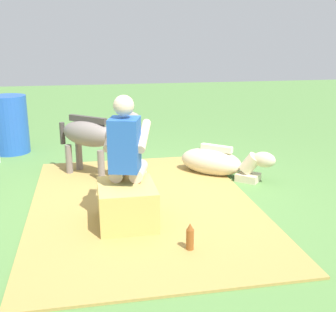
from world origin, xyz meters
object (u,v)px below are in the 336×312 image
(pony_standing, at_px, (93,135))
(water_barrel, at_px, (9,124))
(pony_lying, at_px, (217,162))
(soda_bottle, at_px, (190,238))
(person_seated, at_px, (127,153))
(hay_bale, at_px, (127,205))

(pony_standing, xyz_separation_m, water_barrel, (1.53, 1.30, -0.12))
(water_barrel, bearing_deg, pony_lying, -121.21)
(pony_lying, bearing_deg, soda_bottle, 156.45)
(soda_bottle, distance_m, water_barrel, 4.31)
(person_seated, distance_m, water_barrel, 3.38)
(soda_bottle, bearing_deg, hay_bale, 36.47)
(hay_bale, xyz_separation_m, soda_bottle, (-0.66, -0.49, -0.08))
(hay_bale, xyz_separation_m, person_seated, (0.16, -0.03, 0.50))
(pony_standing, height_order, pony_lying, pony_standing)
(pony_lying, xyz_separation_m, soda_bottle, (-2.00, 0.87, -0.06))
(person_seated, bearing_deg, pony_standing, 11.89)
(person_seated, bearing_deg, soda_bottle, -150.73)
(hay_bale, distance_m, soda_bottle, 0.82)
(person_seated, bearing_deg, hay_bale, 169.10)
(hay_bale, height_order, person_seated, person_seated)
(soda_bottle, xyz_separation_m, water_barrel, (3.77, 2.06, 0.33))
(pony_standing, relative_size, pony_lying, 0.93)
(hay_bale, distance_m, pony_lying, 1.91)
(pony_lying, bearing_deg, hay_bale, 134.63)
(pony_lying, distance_m, soda_bottle, 2.18)
(pony_lying, xyz_separation_m, water_barrel, (1.78, 2.93, 0.27))
(person_seated, xyz_separation_m, water_barrel, (2.96, 1.61, -0.25))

